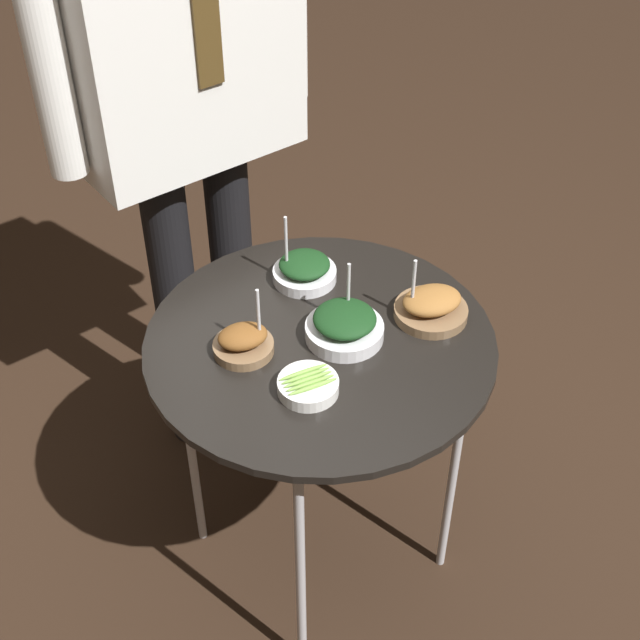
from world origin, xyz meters
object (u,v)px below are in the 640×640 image
at_px(bowl_roast_mid_right, 243,342).
at_px(waiter_figure, 179,49).
at_px(bowl_asparagus_center, 308,385).
at_px(bowl_spinach_back_left, 345,326).
at_px(bowl_spinach_far_rim, 304,270).
at_px(bowl_roast_mid_left, 431,306).
at_px(serving_cart, 320,357).

distance_m(bowl_roast_mid_right, waiter_figure, 0.63).
xyz_separation_m(bowl_asparagus_center, waiter_figure, (0.15, 0.63, 0.38)).
bearing_deg(bowl_spinach_back_left, bowl_asparagus_center, -152.32).
bearing_deg(bowl_spinach_far_rim, bowl_roast_mid_left, -62.66).
bearing_deg(bowl_spinach_far_rim, bowl_asparagus_center, -125.56).
relative_size(bowl_roast_mid_left, bowl_asparagus_center, 1.31).
xyz_separation_m(bowl_spinach_far_rim, waiter_figure, (-0.05, 0.36, 0.37)).
distance_m(serving_cart, bowl_spinach_far_rim, 0.21).
distance_m(bowl_roast_mid_left, bowl_asparagus_center, 0.32).
bearing_deg(waiter_figure, bowl_roast_mid_right, -111.09).
relative_size(bowl_spinach_back_left, bowl_spinach_far_rim, 0.97).
bearing_deg(serving_cart, bowl_spinach_far_rim, 62.29).
height_order(bowl_asparagus_center, waiter_figure, waiter_figure).
distance_m(bowl_spinach_far_rim, bowl_roast_mid_right, 0.25).
bearing_deg(bowl_roast_mid_right, waiter_figure, 68.91).
distance_m(bowl_spinach_back_left, bowl_roast_mid_right, 0.20).
bearing_deg(bowl_spinach_far_rim, bowl_spinach_back_left, -103.78).
xyz_separation_m(bowl_roast_mid_left, bowl_roast_mid_right, (-0.36, 0.14, -0.00)).
height_order(serving_cart, bowl_spinach_far_rim, bowl_spinach_far_rim).
height_order(serving_cart, waiter_figure, waiter_figure).
xyz_separation_m(bowl_spinach_back_left, bowl_roast_mid_right, (-0.18, 0.09, -0.00)).
xyz_separation_m(serving_cart, bowl_asparagus_center, (-0.10, -0.10, 0.06)).
bearing_deg(bowl_roast_mid_left, serving_cart, 160.15).
bearing_deg(bowl_spinach_back_left, bowl_roast_mid_left, -17.48).
height_order(serving_cart, bowl_asparagus_center, bowl_asparagus_center).
xyz_separation_m(serving_cart, bowl_spinach_far_rim, (0.09, 0.17, 0.07)).
height_order(bowl_spinach_far_rim, bowl_asparagus_center, bowl_spinach_far_rim).
height_order(bowl_spinach_back_left, bowl_asparagus_center, bowl_spinach_back_left).
bearing_deg(bowl_roast_mid_right, bowl_spinach_back_left, -25.46).
bearing_deg(bowl_roast_mid_right, serving_cart, -24.33).
bearing_deg(serving_cart, bowl_roast_mid_left, -19.85).
bearing_deg(bowl_spinach_back_left, bowl_roast_mid_right, 154.54).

